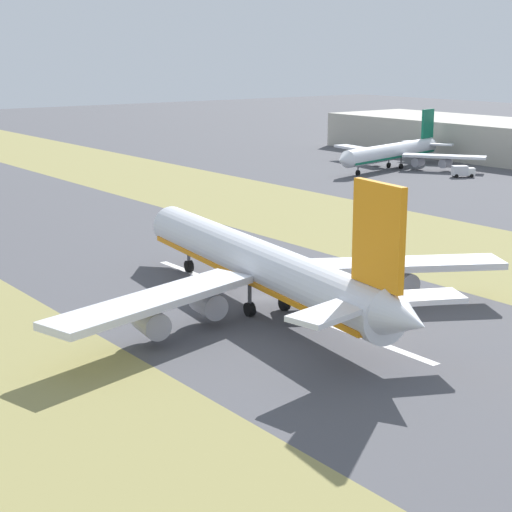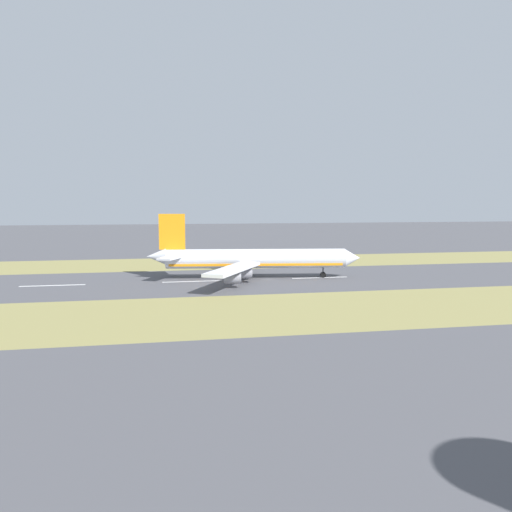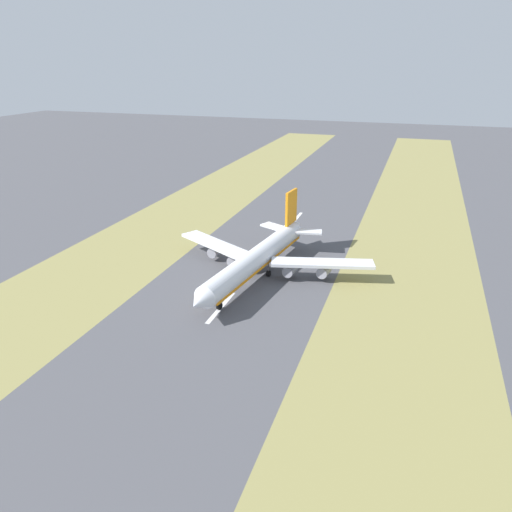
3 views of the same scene
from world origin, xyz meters
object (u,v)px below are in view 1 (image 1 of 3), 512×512
terminal_building (459,136)px  airplane_parked_apron (394,152)px  airplane_main_jet (263,266)px  service_truck (463,171)px

terminal_building → airplane_parked_apron: airplane_parked_apron is taller
airplane_main_jet → service_truck: 133.06m
terminal_building → service_truck: terminal_building is taller
airplane_main_jet → terminal_building: airplane_main_jet is taller
airplane_main_jet → terminal_building: (157.59, 100.52, -0.24)m
airplane_main_jet → service_truck: (116.40, 64.32, -4.36)m
airplane_main_jet → service_truck: airplane_main_jet is taller
terminal_building → service_truck: 54.99m
airplane_main_jet → service_truck: bearing=28.9°
airplane_parked_apron → airplane_main_jet: bearing=-142.4°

